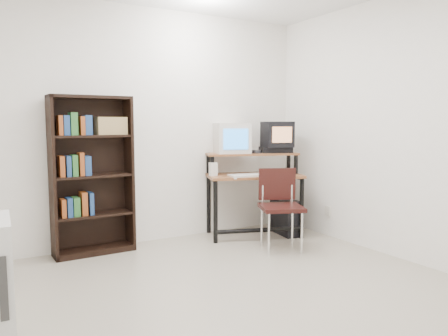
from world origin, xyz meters
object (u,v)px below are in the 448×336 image
pc_tower (286,217)px  crt_monitor (231,139)px  school_chair (280,200)px  computer_desk (254,179)px  crt_tv (277,134)px  bookshelf (92,173)px

pc_tower → crt_monitor: bearing=155.2°
school_chair → pc_tower: bearing=68.1°
school_chair → computer_desk: bearing=106.3°
crt_monitor → crt_tv: bearing=-7.9°
pc_tower → school_chair: bearing=-126.8°
crt_tv → pc_tower: (0.04, -0.14, -0.99)m
computer_desk → school_chair: size_ratio=1.43×
bookshelf → crt_tv: bearing=-8.2°
crt_tv → bookshelf: (-2.16, 0.25, -0.37)m
crt_tv → crt_monitor: bearing=173.0°
crt_tv → computer_desk: bearing=-166.4°
pc_tower → bookshelf: 2.33m
crt_monitor → bookshelf: size_ratio=0.30×
computer_desk → crt_tv: (0.33, -0.01, 0.53)m
crt_tv → school_chair: size_ratio=0.47×
computer_desk → pc_tower: size_ratio=2.70×
pc_tower → bookshelf: (-2.21, 0.39, 0.63)m
crt_monitor → crt_tv: crt_tv is taller
crt_tv → bookshelf: bookshelf is taller
crt_tv → school_chair: 0.98m
computer_desk → bookshelf: bookshelf is taller
pc_tower → computer_desk: bearing=165.4°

